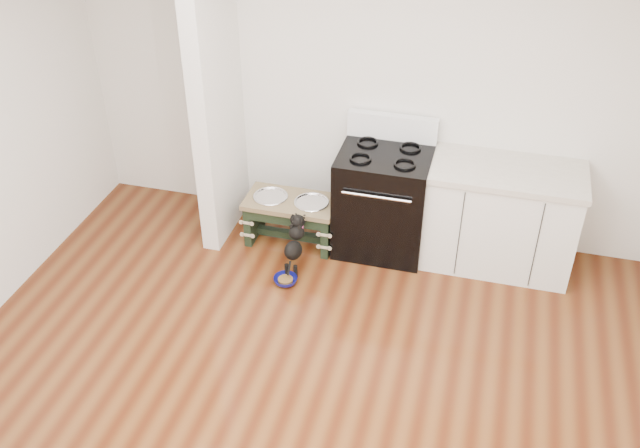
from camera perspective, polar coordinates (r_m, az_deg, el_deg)
The scene contains 8 objects.
ground at distance 4.87m, azimuth -3.24°, elevation -15.91°, with size 5.00×5.00×0.00m, color #481D0C.
room_shell at distance 3.76m, azimuth -4.04°, elevation -0.07°, with size 5.00×5.00×5.00m.
partition_wall at distance 5.98m, azimuth -8.35°, elevation 10.65°, with size 0.15×0.80×2.70m, color silver.
oven_range at distance 6.09m, azimuth 5.07°, elevation 1.99°, with size 0.76×0.69×1.14m.
cabinet_run at distance 6.06m, azimuth 14.21°, elevation 0.52°, with size 1.24×0.64×0.91m.
dog_feeder at distance 6.20m, azimuth -2.33°, elevation 0.94°, with size 0.79×0.42×0.45m.
puppy at distance 5.91m, azimuth -2.05°, elevation -1.53°, with size 0.14×0.41×0.48m.
floor_bowl at distance 5.89m, azimuth -2.78°, elevation -4.53°, with size 0.25×0.25×0.06m.
Camera 1 is at (1.05, -2.90, 3.76)m, focal length 40.00 mm.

